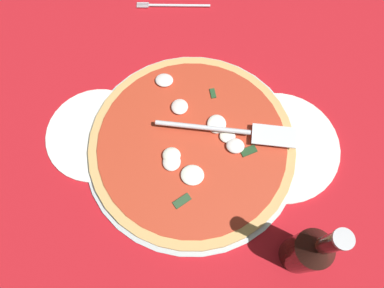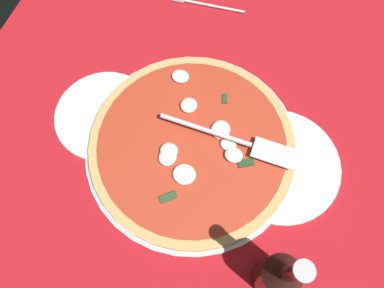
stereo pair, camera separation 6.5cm
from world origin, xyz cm
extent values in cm
cube|color=red|center=(0.00, 0.00, -0.40)|extent=(112.85, 112.85, 0.80)
cube|color=white|center=(-32.91, -23.51, 0.05)|extent=(9.40, 9.40, 0.10)
cube|color=silver|center=(-32.91, -4.70, 0.05)|extent=(9.40, 9.40, 0.10)
cube|color=white|center=(-32.91, 14.11, 0.05)|extent=(9.40, 9.40, 0.10)
cube|color=white|center=(-23.51, -32.91, 0.05)|extent=(9.40, 9.40, 0.10)
cube|color=white|center=(-23.51, -14.11, 0.05)|extent=(9.40, 9.40, 0.10)
cube|color=silver|center=(-23.51, 4.70, 0.05)|extent=(9.40, 9.40, 0.10)
cube|color=white|center=(-14.11, -42.32, 0.05)|extent=(9.40, 9.40, 0.10)
cube|color=white|center=(-14.11, -23.51, 0.05)|extent=(9.40, 9.40, 0.10)
cube|color=white|center=(-14.11, -4.70, 0.05)|extent=(9.40, 9.40, 0.10)
cube|color=white|center=(-14.11, 14.11, 0.05)|extent=(9.40, 9.40, 0.10)
cube|color=white|center=(-4.70, -32.91, 0.05)|extent=(9.40, 9.40, 0.10)
cube|color=white|center=(-4.70, -14.11, 0.05)|extent=(9.40, 9.40, 0.10)
cube|color=silver|center=(-4.70, 4.70, 0.05)|extent=(9.40, 9.40, 0.10)
cube|color=white|center=(-4.70, 23.51, 0.05)|extent=(9.40, 9.40, 0.10)
cube|color=white|center=(4.70, -23.51, 0.05)|extent=(9.40, 9.40, 0.10)
cube|color=white|center=(4.70, -4.70, 0.05)|extent=(9.40, 9.40, 0.10)
cube|color=white|center=(4.70, 14.11, 0.05)|extent=(9.40, 9.40, 0.10)
cube|color=white|center=(14.11, -32.91, 0.05)|extent=(9.40, 9.40, 0.10)
cube|color=silver|center=(14.11, -14.11, 0.05)|extent=(9.40, 9.40, 0.10)
cube|color=white|center=(14.11, 4.70, 0.05)|extent=(9.40, 9.40, 0.10)
cube|color=white|center=(14.11, 23.51, 0.05)|extent=(9.40, 9.40, 0.10)
cube|color=white|center=(23.51, -23.51, 0.05)|extent=(9.40, 9.40, 0.10)
cube|color=white|center=(23.51, -4.70, 0.05)|extent=(9.40, 9.40, 0.10)
cube|color=white|center=(23.51, 14.11, 0.05)|extent=(9.40, 9.40, 0.10)
cube|color=white|center=(23.51, 32.91, 0.05)|extent=(9.40, 9.40, 0.10)
cube|color=white|center=(32.91, -14.11, 0.05)|extent=(9.40, 9.40, 0.10)
cube|color=white|center=(32.91, 4.70, 0.05)|extent=(9.40, 9.40, 0.10)
cube|color=white|center=(32.91, 23.51, 0.05)|extent=(9.40, 9.40, 0.10)
cube|color=white|center=(42.32, -23.51, 0.05)|extent=(9.40, 9.40, 0.10)
cube|color=silver|center=(42.32, -4.70, 0.05)|extent=(9.40, 9.40, 0.10)
cube|color=white|center=(51.72, -14.11, 0.05)|extent=(9.40, 9.40, 0.10)
cylinder|color=#B0BCC0|center=(1.92, 2.14, 0.57)|extent=(45.13, 45.13, 0.94)
cylinder|color=white|center=(-16.63, -0.47, 0.60)|extent=(25.19, 25.19, 1.00)
cylinder|color=white|center=(22.56, 1.43, 0.60)|extent=(21.72, 21.72, 1.00)
cylinder|color=tan|center=(1.92, 2.14, 1.64)|extent=(43.21, 43.21, 1.19)
cylinder|color=#BA3720|center=(1.92, 2.14, 2.39)|extent=(39.42, 39.42, 0.30)
ellipsoid|color=white|center=(1.09, 9.16, 3.06)|extent=(4.69, 4.32, 1.04)
ellipsoid|color=white|center=(5.73, 5.47, 3.16)|extent=(3.72, 3.47, 1.25)
ellipsoid|color=white|center=(5.43, -5.75, 3.10)|extent=(3.63, 3.74, 1.12)
ellipsoid|color=white|center=(-5.28, 0.26, 2.98)|extent=(3.33, 3.03, 0.89)
ellipsoid|color=silver|center=(9.62, -12.00, 3.05)|extent=(3.96, 3.42, 1.02)
ellipsoid|color=silver|center=(5.54, 6.82, 3.03)|extent=(3.66, 3.93, 0.98)
ellipsoid|color=white|center=(-2.80, -2.53, 3.06)|extent=(4.01, 4.38, 1.05)
ellipsoid|color=white|center=(-7.00, 2.06, 3.19)|extent=(3.76, 3.36, 1.30)
cube|color=#1E4020|center=(-9.83, 2.68, 2.69)|extent=(3.68, 3.02, 0.30)
cube|color=#234726|center=(1.75, 8.09, 2.69)|extent=(2.01, 2.01, 0.30)
cube|color=#214A26|center=(-1.40, -10.02, 2.69)|extent=(1.70, 2.56, 0.30)
cube|color=#29492A|center=(2.55, 14.48, 2.69)|extent=(3.68, 3.46, 0.30)
cube|color=silver|center=(-14.66, -0.68, 3.99)|extent=(9.06, 4.65, 0.30)
cylinder|color=silver|center=(-0.34, -0.84, 4.34)|extent=(19.65, 1.22, 1.00)
cube|color=silver|center=(9.11, -35.49, 0.83)|extent=(15.50, 2.05, 0.25)
cube|color=silver|center=(18.30, -34.40, 0.83)|extent=(3.01, 0.50, 0.25)
cube|color=silver|center=(18.26, -33.96, 0.83)|extent=(3.01, 0.50, 0.25)
cylinder|color=black|center=(-20.06, 22.06, 6.02)|extent=(6.62, 6.62, 11.85)
cone|color=black|center=(-20.06, 22.06, 13.91)|extent=(6.62, 6.62, 3.93)
cylinder|color=black|center=(-20.06, 22.06, 19.57)|extent=(2.56, 2.56, 7.37)
cylinder|color=#B7B7BC|center=(-20.06, 22.06, 23.55)|extent=(2.94, 2.94, 0.60)
camera|label=1|loc=(-1.10, 30.38, 71.84)|focal=33.84mm
camera|label=2|loc=(-7.46, 28.95, 71.84)|focal=33.84mm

